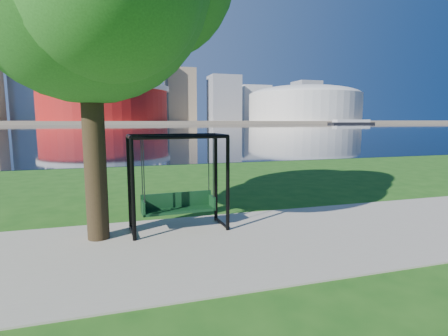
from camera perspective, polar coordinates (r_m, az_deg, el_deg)
name	(u,v)px	position (r m, az deg, el deg)	size (l,w,h in m)	color
ground	(211,236)	(7.44, -2.20, -11.11)	(900.00, 900.00, 0.00)	#1E5114
path	(217,244)	(6.98, -1.15, -12.28)	(120.00, 4.00, 0.03)	#9E937F
river	(125,128)	(108.86, -15.89, 6.24)	(900.00, 180.00, 0.02)	black
far_bank	(121,122)	(312.83, -16.54, 7.22)	(900.00, 228.00, 2.00)	#937F60
stadium	(104,102)	(242.25, -18.96, 10.18)	(83.00, 83.00, 32.00)	maroon
arena	(304,103)	(278.14, 12.96, 10.37)	(84.00, 84.00, 26.56)	beige
skyline	(114,82)	(327.94, -17.56, 13.30)	(392.00, 66.00, 96.50)	gray
swing	(178,185)	(7.66, -7.51, -2.72)	(2.11, 1.00, 2.12)	black
barge	(351,122)	(236.45, 20.06, 7.06)	(29.30, 9.66, 2.88)	black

